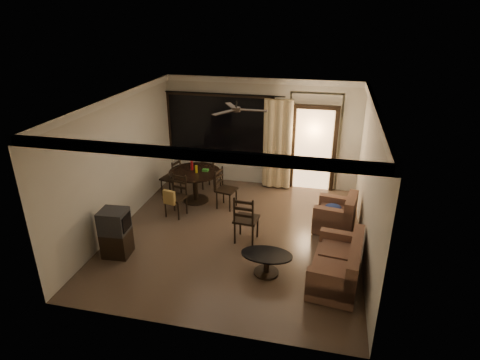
% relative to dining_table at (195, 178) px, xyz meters
% --- Properties ---
extents(ground, '(5.50, 5.50, 0.00)m').
position_rel_dining_table_xyz_m(ground, '(1.34, -1.35, -0.61)').
color(ground, '#7F6651').
rests_on(ground, ground).
extents(room_shell, '(5.50, 6.70, 5.50)m').
position_rel_dining_table_xyz_m(room_shell, '(1.94, 0.42, 1.22)').
color(room_shell, beige).
rests_on(room_shell, ground).
extents(dining_table, '(1.23, 1.23, 0.99)m').
position_rel_dining_table_xyz_m(dining_table, '(0.00, 0.00, 0.00)').
color(dining_table, black).
rests_on(dining_table, ground).
extents(dining_chair_west, '(0.50, 0.50, 0.95)m').
position_rel_dining_table_xyz_m(dining_chair_west, '(-0.69, 0.18, -0.32)').
color(dining_chair_west, black).
rests_on(dining_chair_west, ground).
extents(dining_chair_east, '(0.50, 0.50, 0.95)m').
position_rel_dining_table_xyz_m(dining_chair_east, '(0.81, -0.18, -0.32)').
color(dining_chair_east, black).
rests_on(dining_chair_east, ground).
extents(dining_chair_south, '(0.50, 0.54, 0.95)m').
position_rel_dining_table_xyz_m(dining_chair_south, '(-0.19, -0.84, -0.30)').
color(dining_chair_south, black).
rests_on(dining_chair_south, ground).
extents(dining_chair_north, '(0.50, 0.50, 0.95)m').
position_rel_dining_table_xyz_m(dining_chair_north, '(0.17, 0.77, -0.32)').
color(dining_chair_north, black).
rests_on(dining_chair_north, ground).
extents(tv_cabinet, '(0.53, 0.48, 0.94)m').
position_rel_dining_table_xyz_m(tv_cabinet, '(-0.70, -2.56, -0.13)').
color(tv_cabinet, black).
rests_on(tv_cabinet, ground).
extents(sofa, '(0.94, 1.53, 0.78)m').
position_rel_dining_table_xyz_m(sofa, '(3.41, -2.48, -0.30)').
color(sofa, '#41211E').
rests_on(sofa, ground).
extents(armchair, '(0.91, 0.91, 0.80)m').
position_rel_dining_table_xyz_m(armchair, '(3.37, -0.69, -0.28)').
color(armchair, '#41211E').
rests_on(armchair, ground).
extents(coffee_table, '(0.91, 0.55, 0.40)m').
position_rel_dining_table_xyz_m(coffee_table, '(2.16, -2.52, -0.34)').
color(coffee_table, black).
rests_on(coffee_table, ground).
extents(side_chair, '(0.49, 0.49, 1.03)m').
position_rel_dining_table_xyz_m(side_chair, '(1.59, -1.54, -0.30)').
color(side_chair, black).
rests_on(side_chair, ground).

